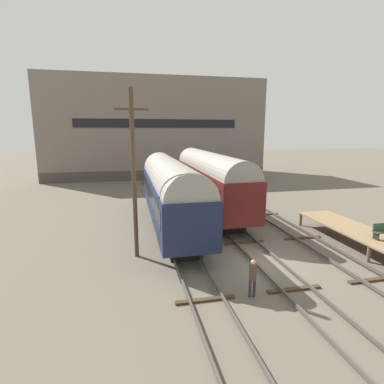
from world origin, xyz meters
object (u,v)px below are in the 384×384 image
at_px(train_car_navy, 170,189).
at_px(person_worker, 253,275).
at_px(train_car_maroon, 210,178).
at_px(utility_pole, 134,173).
at_px(bench, 384,230).

height_order(train_car_navy, person_worker, train_car_navy).
distance_m(train_car_navy, train_car_maroon, 5.91).
xyz_separation_m(train_car_maroon, utility_pole, (-6.88, -9.19, 1.83)).
bearing_deg(train_car_navy, train_car_maroon, 45.00).
bearing_deg(utility_pole, person_worker, -49.03).
distance_m(train_car_maroon, bench, 14.09).
height_order(train_car_maroon, utility_pole, utility_pole).
height_order(train_car_navy, train_car_maroon, train_car_maroon).
xyz_separation_m(train_car_navy, bench, (11.30, -7.88, -1.38)).
height_order(person_worker, utility_pole, utility_pole).
height_order(train_car_maroon, person_worker, train_car_maroon).
bearing_deg(train_car_navy, bench, -34.89).
xyz_separation_m(train_car_navy, train_car_maroon, (4.18, 4.18, 0.13)).
xyz_separation_m(bench, utility_pole, (-14.01, 2.87, 3.34)).
relative_size(bench, utility_pole, 0.15).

